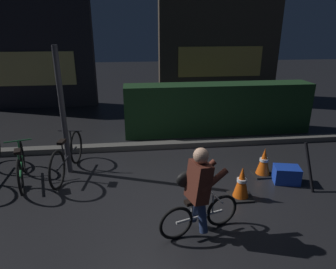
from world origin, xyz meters
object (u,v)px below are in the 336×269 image
at_px(blue_crate, 286,175).
at_px(street_post, 63,113).
at_px(traffic_cone_far, 264,162).
at_px(parked_bike_left_mid, 21,165).
at_px(closed_umbrella, 309,167).
at_px(cyclist, 198,191).
at_px(parked_bike_center_left, 67,157).
at_px(traffic_cone_near, 242,183).

bearing_deg(blue_crate, street_post, 167.19).
height_order(street_post, traffic_cone_far, street_post).
xyz_separation_m(parked_bike_left_mid, closed_umbrella, (4.96, -0.83, 0.08)).
xyz_separation_m(street_post, traffic_cone_far, (3.66, -0.58, -0.92)).
bearing_deg(cyclist, parked_bike_left_mid, 131.42).
bearing_deg(parked_bike_center_left, street_post, 13.48).
bearing_deg(cyclist, closed_umbrella, 5.94).
height_order(traffic_cone_near, blue_crate, traffic_cone_near).
height_order(parked_bike_left_mid, closed_umbrella, closed_umbrella).
bearing_deg(cyclist, parked_bike_center_left, 119.66).
distance_m(street_post, parked_bike_left_mid, 1.19).
distance_m(traffic_cone_near, cyclist, 1.22).
xyz_separation_m(parked_bike_center_left, closed_umbrella, (4.19, -1.04, 0.05)).
bearing_deg(parked_bike_left_mid, traffic_cone_near, -121.14).
relative_size(parked_bike_left_mid, traffic_cone_far, 2.77).
xyz_separation_m(parked_bike_center_left, cyclist, (2.06, -1.94, 0.27)).
height_order(street_post, traffic_cone_near, street_post).
distance_m(blue_crate, cyclist, 2.26).
relative_size(parked_bike_left_mid, parked_bike_center_left, 0.88).
bearing_deg(closed_umbrella, traffic_cone_near, 75.62).
relative_size(traffic_cone_far, closed_umbrella, 0.64).
distance_m(parked_bike_left_mid, closed_umbrella, 5.03).
xyz_separation_m(parked_bike_left_mid, traffic_cone_near, (3.72, -0.98, -0.06)).
bearing_deg(traffic_cone_far, street_post, 171.01).
distance_m(street_post, cyclist, 2.97).
xyz_separation_m(traffic_cone_far, closed_umbrella, (0.54, -0.57, 0.15)).
bearing_deg(parked_bike_left_mid, closed_umbrella, -115.91).
xyz_separation_m(street_post, parked_bike_center_left, (0.01, -0.11, -0.82)).
relative_size(parked_bike_center_left, traffic_cone_far, 3.14).
xyz_separation_m(parked_bike_left_mid, cyclist, (2.83, -1.73, 0.30)).
xyz_separation_m(blue_crate, closed_umbrella, (0.24, -0.25, 0.26)).
height_order(parked_bike_center_left, closed_umbrella, closed_umbrella).
bearing_deg(parked_bike_center_left, traffic_cone_near, -103.60).
relative_size(street_post, blue_crate, 5.37).
bearing_deg(traffic_cone_near, blue_crate, 21.99).
xyz_separation_m(parked_bike_left_mid, blue_crate, (4.72, -0.58, -0.18)).
height_order(street_post, closed_umbrella, street_post).
height_order(blue_crate, cyclist, cyclist).
bearing_deg(street_post, parked_bike_center_left, -84.77).
relative_size(traffic_cone_near, traffic_cone_far, 1.03).
distance_m(parked_bike_left_mid, parked_bike_center_left, 0.80).
relative_size(traffic_cone_near, cyclist, 0.45).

